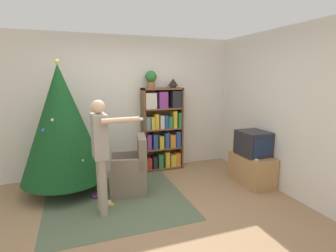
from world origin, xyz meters
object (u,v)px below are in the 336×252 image
television (253,143)px  standing_person (101,148)px  bookshelf (163,129)px  armchair (131,173)px  christmas_tree (62,123)px  potted_plant (151,78)px  table_lamp (173,83)px

television → standing_person: bearing=-176.7°
bookshelf → armchair: bookshelf is taller
christmas_tree → standing_person: size_ratio=1.35×
christmas_tree → armchair: bearing=-22.1°
bookshelf → standing_person: bearing=-134.0°
armchair → potted_plant: 1.83m
christmas_tree → table_lamp: size_ratio=10.53×
standing_person → table_lamp: (1.55, 1.39, 0.81)m
television → christmas_tree: (-3.05, 0.78, 0.40)m
potted_plant → christmas_tree: bearing=-163.9°
bookshelf → table_lamp: 0.93m
potted_plant → table_lamp: 0.46m
bookshelf → potted_plant: 1.02m
armchair → table_lamp: size_ratio=4.60×
television → table_lamp: 1.88m
standing_person → table_lamp: table_lamp is taller
armchair → table_lamp: table_lamp is taller
table_lamp → standing_person: bearing=-138.3°
table_lamp → television: bearing=-51.1°
television → christmas_tree: 3.18m
standing_person → potted_plant: potted_plant is taller
television → standing_person: standing_person is taller
bookshelf → armchair: bearing=-134.5°
armchair → bookshelf: bearing=145.7°
standing_person → potted_plant: bearing=138.1°
television → armchair: bearing=169.7°
christmas_tree → potted_plant: bearing=16.1°
table_lamp → armchair: bearing=-140.9°
potted_plant → television: bearing=-40.5°
christmas_tree → potted_plant: christmas_tree is taller
potted_plant → standing_person: bearing=-128.5°
christmas_tree → standing_person: bearing=-61.7°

